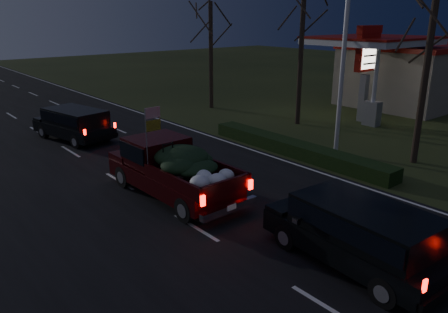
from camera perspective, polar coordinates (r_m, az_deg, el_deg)
ground at (r=13.34m, az=-3.71°, el=-9.32°), size 120.00×120.00×0.00m
road_asphalt at (r=13.34m, az=-3.71°, el=-9.28°), size 14.00×120.00×0.02m
hedge_row at (r=20.23m, az=9.27°, el=1.03°), size 1.00×10.00×0.60m
light_pole at (r=20.11m, az=15.59°, el=15.55°), size 0.50×0.90×9.16m
gas_price_pylon at (r=27.27m, az=18.19°, el=12.17°), size 2.00×0.41×5.57m
gas_station_building at (r=34.86m, az=23.78°, el=9.69°), size 10.00×7.00×4.00m
gas_canopy at (r=29.45m, az=18.80°, el=13.61°), size 7.10×6.10×4.88m
bare_tree_near at (r=19.87m, az=25.52°, el=14.83°), size 3.60×3.60×7.50m
bare_tree_mid at (r=25.56m, az=10.31°, el=18.22°), size 3.60×3.60×8.50m
bare_tree_far at (r=29.98m, az=-1.75°, el=16.26°), size 3.60×3.60×7.00m
pickup_truck at (r=15.34m, az=-6.74°, el=-1.25°), size 2.29×5.62×2.92m
lead_suv at (r=23.45m, az=-18.96°, el=4.38°), size 2.79×4.87×1.32m
rear_suv at (r=11.52m, az=17.39°, el=-9.05°), size 2.29×4.87×1.37m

